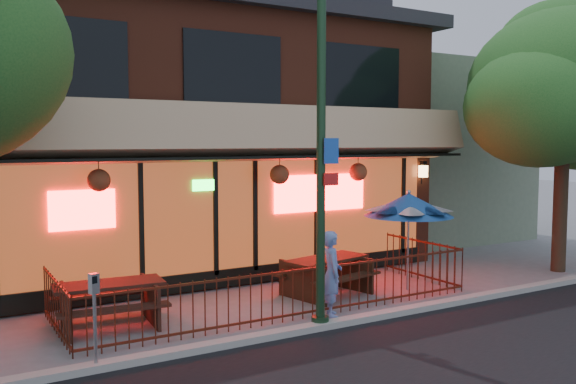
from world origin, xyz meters
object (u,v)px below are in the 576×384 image
(street_tree_right, at_px, (563,79))
(picnic_table_right, at_px, (327,270))
(picnic_table_left, at_px, (109,298))
(patio_umbrella, at_px, (409,205))
(parking_meter_near, at_px, (94,305))
(street_light, at_px, (321,154))
(pedestrian, at_px, (332,274))

(street_tree_right, xyz_separation_m, picnic_table_right, (-6.62, 0.92, -4.42))
(picnic_table_left, relative_size, patio_umbrella, 0.89)
(picnic_table_left, bearing_deg, parking_meter_near, -109.17)
(picnic_table_right, height_order, parking_meter_near, parking_meter_near)
(street_tree_right, bearing_deg, picnic_table_right, 172.07)
(street_light, xyz_separation_m, pedestrian, (0.59, 0.50, -2.32))
(street_light, distance_m, pedestrian, 2.44)
(parking_meter_near, bearing_deg, patio_umbrella, 11.14)
(street_light, bearing_deg, picnic_table_left, 149.32)
(street_tree_right, bearing_deg, pedestrian, -176.27)
(picnic_table_left, bearing_deg, street_light, -30.68)
(picnic_table_left, xyz_separation_m, pedestrian, (3.88, -1.45, 0.29))
(patio_umbrella, bearing_deg, picnic_table_left, 174.73)
(street_tree_right, distance_m, parking_meter_near, 12.73)
(street_light, distance_m, patio_umbrella, 3.72)
(street_tree_right, bearing_deg, patio_umbrella, 175.67)
(patio_umbrella, bearing_deg, picnic_table_right, 163.03)
(pedestrian, xyz_separation_m, parking_meter_near, (-4.59, -0.58, 0.15))
(street_light, distance_m, picnic_table_right, 3.53)
(street_light, bearing_deg, street_tree_right, 7.01)
(street_tree_right, distance_m, pedestrian, 8.53)
(pedestrian, bearing_deg, picnic_table_right, -6.76)
(street_tree_right, relative_size, pedestrian, 4.23)
(street_light, distance_m, picnic_table_left, 4.64)
(street_tree_right, height_order, parking_meter_near, street_tree_right)
(picnic_table_right, relative_size, parking_meter_near, 1.52)
(patio_umbrella, bearing_deg, street_tree_right, -4.33)
(picnic_table_right, bearing_deg, pedestrian, -120.54)
(street_light, relative_size, picnic_table_right, 3.17)
(street_tree_right, xyz_separation_m, parking_meter_near, (-12.04, -1.07, -3.97))
(street_tree_right, xyz_separation_m, pedestrian, (-7.45, -0.49, -4.13))
(street_light, distance_m, parking_meter_near, 4.55)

